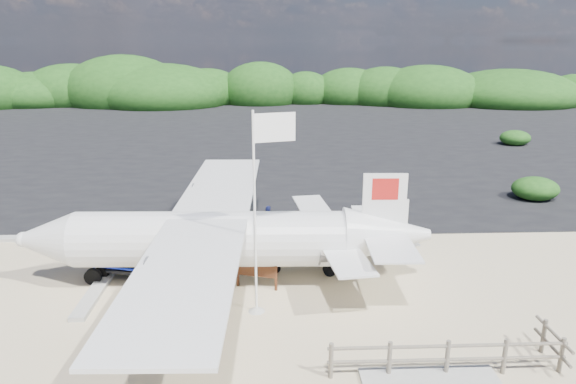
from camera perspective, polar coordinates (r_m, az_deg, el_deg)
name	(u,v)px	position (r m, az deg, el deg)	size (l,w,h in m)	color
ground	(228,289)	(18.30, -6.73, -10.70)	(160.00, 160.00, 0.00)	beige
asphalt_apron	(251,136)	(47.00, -4.08, 6.20)	(90.00, 50.00, 0.04)	#B2B2B2
vegetation_band	(256,104)	(71.74, -3.52, 9.74)	(124.00, 8.00, 4.40)	#B2B2B2
fence	(446,375)	(14.70, 17.10, -18.82)	(6.40, 2.00, 1.10)	#B2B2B2
baggage_cart	(130,276)	(20.02, -17.11, -8.88)	(2.40, 1.37, 1.20)	#0B1EB0
flagpole	(257,311)	(16.90, -3.50, -13.07)	(1.29, 0.54, 6.43)	white
signboard	(257,288)	(18.32, -3.47, -10.59)	(1.58, 0.15, 1.30)	#542D18
crew_a	(145,236)	(20.92, -15.56, -4.77)	(0.70, 0.46, 1.93)	navy
crew_b	(196,217)	(23.22, -10.24, -2.80)	(0.74, 0.58, 1.53)	navy
crew_c	(269,223)	(22.13, -2.18, -3.48)	(0.92, 0.38, 1.56)	navy
aircraft_large	(446,163)	(38.24, 17.16, 3.14)	(17.14, 17.14, 5.14)	#B2B2B2
aircraft_small	(132,134)	(50.46, -17.00, 6.23)	(6.95, 6.95, 2.50)	#B2B2B2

